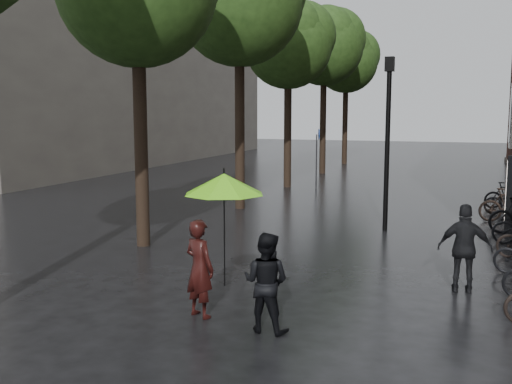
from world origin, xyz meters
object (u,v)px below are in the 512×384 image
at_px(person_burgundy, 200,268).
at_px(lamp_post, 388,127).
at_px(person_black, 266,282).
at_px(pedestrian_walking, 465,248).

relative_size(person_burgundy, lamp_post, 0.34).
distance_m(person_black, pedestrian_walking, 4.12).
bearing_deg(person_burgundy, pedestrian_walking, -121.80).
height_order(person_black, lamp_post, lamp_post).
distance_m(person_burgundy, pedestrian_walking, 4.86).
relative_size(person_black, pedestrian_walking, 0.93).
height_order(person_burgundy, pedestrian_walking, pedestrian_walking).
bearing_deg(lamp_post, person_black, -94.42).
xyz_separation_m(person_burgundy, pedestrian_walking, (3.96, 2.81, 0.02)).
distance_m(person_burgundy, lamp_post, 8.49).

